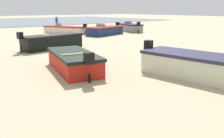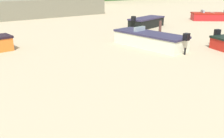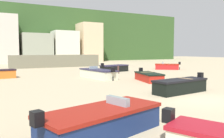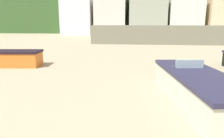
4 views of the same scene
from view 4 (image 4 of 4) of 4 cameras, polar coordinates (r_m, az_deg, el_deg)
The scene contains 9 objects.
headland_hill at distance 60.96m, azimuth 9.35°, elevation 16.84°, with size 90.00×32.00×14.18m, color #335227.
harbor_pier at distance 24.87m, azimuth 12.08°, elevation 9.11°, with size 14.92×2.40×2.08m, color #716E59.
townhouse_left at distance 43.38m, azimuth -9.01°, elevation 14.06°, with size 5.80×6.35×7.28m, color silver.
townhouse_centre_left at distance 41.77m, azimuth -0.36°, elevation 16.59°, with size 5.78×5.37×10.67m, color beige.
townhouse_centre_right at distance 41.88m, azimuth 9.59°, elevation 13.76°, with size 6.80×6.20×6.80m, color #979D88.
townhouse_right at distance 42.40m, azimuth 19.12°, elevation 13.81°, with size 5.87×5.38×7.63m, color beige.
townhouse_far_right at distance 44.94m, azimuth 27.52°, elevation 14.46°, with size 5.40×6.72×9.91m, color beige.
boat_cream_6 at distance 7.13m, azimuth 22.43°, elevation -4.54°, with size 2.28×5.25×1.22m.
boat_orange_7 at distance 13.30m, azimuth -27.23°, elevation 2.61°, with size 4.37×1.70×1.22m.
Camera 4 is at (-2.87, 5.29, 2.45)m, focal length 33.64 mm.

